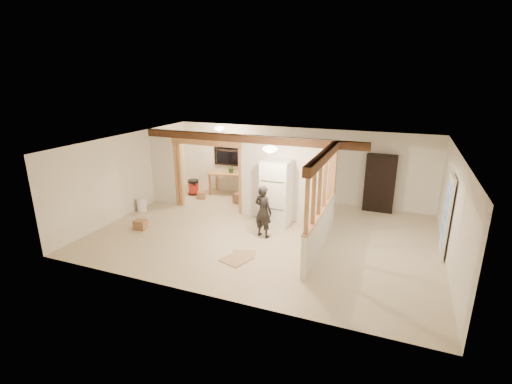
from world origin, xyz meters
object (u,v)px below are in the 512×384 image
at_px(shop_vac, 194,187).
at_px(woman, 263,212).
at_px(refrigerator, 277,193).
at_px(bookshelf, 380,183).
at_px(work_table, 228,183).

bearing_deg(shop_vac, woman, -34.62).
distance_m(refrigerator, bookshelf, 3.50).
bearing_deg(woman, shop_vac, -17.98).
relative_size(refrigerator, bookshelf, 1.04).
distance_m(woman, bookshelf, 4.22).
relative_size(woman, bookshelf, 0.78).
relative_size(woman, work_table, 1.10).
bearing_deg(shop_vac, work_table, 22.59).
distance_m(shop_vac, bookshelf, 6.46).
height_order(refrigerator, work_table, refrigerator).
bearing_deg(bookshelf, woman, -130.18).
bearing_deg(refrigerator, woman, -92.95).
height_order(refrigerator, woman, refrigerator).
height_order(work_table, shop_vac, work_table).
distance_m(woman, shop_vac, 4.48).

